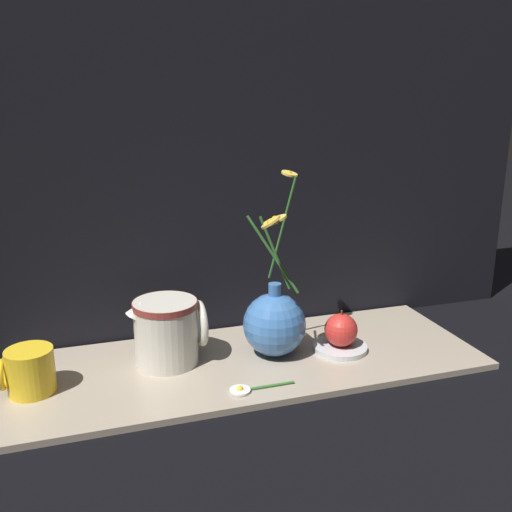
{
  "coord_description": "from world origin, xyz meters",
  "views": [
    {
      "loc": [
        -0.29,
        -0.95,
        0.5
      ],
      "look_at": [
        0.02,
        0.0,
        0.22
      ],
      "focal_mm": 40.0,
      "sensor_mm": 36.0,
      "label": 1
    }
  ],
  "objects": [
    {
      "name": "ceramic_pitcher",
      "position": [
        -0.14,
        0.03,
        0.08
      ],
      "size": [
        0.14,
        0.12,
        0.13
      ],
      "color": "beige",
      "rests_on": "shelf"
    },
    {
      "name": "orange_fruit",
      "position": [
        0.19,
        -0.02,
        0.05
      ],
      "size": [
        0.07,
        0.07,
        0.07
      ],
      "color": "red",
      "rests_on": "saucer_plate"
    },
    {
      "name": "shelf",
      "position": [
        0.0,
        0.0,
        0.01
      ],
      "size": [
        0.89,
        0.32,
        0.01
      ],
      "color": "tan",
      "rests_on": "ground_plane"
    },
    {
      "name": "vase_with_flowers",
      "position": [
        0.06,
        0.01,
        0.08
      ],
      "size": [
        0.13,
        0.17,
        0.35
      ],
      "color": "#3F72B7",
      "rests_on": "shelf"
    },
    {
      "name": "backdrop_wall",
      "position": [
        0.0,
        0.18,
        0.55
      ],
      "size": [
        1.39,
        0.02,
        1.1
      ],
      "color": "black",
      "rests_on": "ground_plane"
    },
    {
      "name": "yellow_mug",
      "position": [
        -0.39,
        -0.01,
        0.05
      ],
      "size": [
        0.09,
        0.08,
        0.08
      ],
      "color": "yellow",
      "rests_on": "shelf"
    },
    {
      "name": "loose_daisy",
      "position": [
        -0.03,
        -0.11,
        0.02
      ],
      "size": [
        0.12,
        0.04,
        0.01
      ],
      "color": "#336B2D",
      "rests_on": "shelf"
    },
    {
      "name": "saucer_plate",
      "position": [
        0.19,
        -0.02,
        0.02
      ],
      "size": [
        0.11,
        0.11,
        0.01
      ],
      "color": "silver",
      "rests_on": "shelf"
    },
    {
      "name": "ground_plane",
      "position": [
        0.0,
        0.0,
        0.0
      ],
      "size": [
        6.0,
        6.0,
        0.0
      ],
      "primitive_type": "plane",
      "color": "black"
    }
  ]
}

